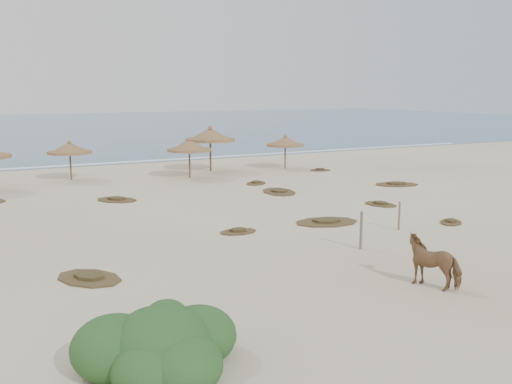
% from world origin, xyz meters
% --- Properties ---
extents(ground, '(160.00, 160.00, 0.00)m').
position_xyz_m(ground, '(0.00, 0.00, 0.00)').
color(ground, beige).
rests_on(ground, ground).
extents(ocean, '(200.00, 100.00, 0.01)m').
position_xyz_m(ocean, '(0.00, 75.00, 0.00)').
color(ocean, '#295B7C').
rests_on(ocean, ground).
extents(foam_line, '(70.00, 0.60, 0.01)m').
position_xyz_m(foam_line, '(0.00, 26.00, 0.00)').
color(foam_line, white).
rests_on(foam_line, ground).
extents(palapa_2, '(3.40, 3.40, 2.51)m').
position_xyz_m(palapa_2, '(-4.81, 18.93, 1.95)').
color(palapa_2, brown).
rests_on(palapa_2, ground).
extents(palapa_3, '(4.21, 4.21, 3.16)m').
position_xyz_m(palapa_3, '(4.41, 18.53, 2.45)').
color(palapa_3, brown).
rests_on(palapa_3, ground).
extents(palapa_4, '(3.06, 3.06, 2.60)m').
position_xyz_m(palapa_4, '(2.05, 16.37, 2.02)').
color(palapa_4, brown).
rests_on(palapa_4, ground).
extents(palapa_5, '(2.93, 2.93, 2.45)m').
position_xyz_m(palapa_5, '(9.61, 17.27, 1.90)').
color(palapa_5, brown).
rests_on(palapa_5, ground).
extents(horse, '(1.41, 1.84, 1.42)m').
position_xyz_m(horse, '(0.84, -5.96, 0.71)').
color(horse, brown).
rests_on(horse, ground).
extents(fence_post_near, '(0.12, 0.12, 1.33)m').
position_xyz_m(fence_post_near, '(1.38, -1.96, 0.67)').
color(fence_post_near, '#706554').
rests_on(fence_post_near, ground).
extents(fence_post_far, '(0.11, 0.11, 1.15)m').
position_xyz_m(fence_post_far, '(4.44, -0.45, 0.58)').
color(fence_post_far, '#706554').
rests_on(fence_post_far, ground).
extents(bush, '(3.39, 2.98, 1.52)m').
position_xyz_m(bush, '(-7.63, -7.18, 0.50)').
color(bush, '#2F5625').
rests_on(bush, ground).
extents(scrub_2, '(1.52, 1.00, 0.16)m').
position_xyz_m(scrub_2, '(-1.42, 2.14, 0.05)').
color(scrub_2, brown).
rests_on(scrub_2, ground).
extents(scrub_3, '(2.15, 2.88, 0.16)m').
position_xyz_m(scrub_3, '(4.43, 9.12, 0.05)').
color(scrub_3, brown).
rests_on(scrub_3, ground).
extents(scrub_4, '(1.51, 1.93, 0.16)m').
position_xyz_m(scrub_4, '(7.08, 3.83, 0.05)').
color(scrub_4, brown).
rests_on(scrub_4, ground).
extents(scrub_5, '(3.01, 2.50, 0.16)m').
position_xyz_m(scrub_5, '(11.79, 8.05, 0.05)').
color(scrub_5, brown).
rests_on(scrub_5, ground).
extents(scrub_7, '(1.94, 1.93, 0.16)m').
position_xyz_m(scrub_7, '(4.68, 12.28, 0.05)').
color(scrub_7, brown).
rests_on(scrub_7, ground).
extents(scrub_9, '(3.01, 2.25, 0.16)m').
position_xyz_m(scrub_9, '(2.60, 1.92, 0.05)').
color(scrub_9, brown).
rests_on(scrub_9, ground).
extents(scrub_10, '(1.65, 1.31, 0.16)m').
position_xyz_m(scrub_10, '(11.23, 15.21, 0.05)').
color(scrub_10, brown).
rests_on(scrub_10, ground).
extents(scrub_11, '(2.38, 2.64, 0.16)m').
position_xyz_m(scrub_11, '(-7.75, -0.86, 0.05)').
color(scrub_11, brown).
rests_on(scrub_11, ground).
extents(scrub_12, '(1.59, 1.51, 0.16)m').
position_xyz_m(scrub_12, '(7.19, -0.55, 0.05)').
color(scrub_12, brown).
rests_on(scrub_12, ground).
extents(scrub_13, '(2.50, 2.61, 0.16)m').
position_xyz_m(scrub_13, '(-3.99, 10.91, 0.05)').
color(scrub_13, brown).
rests_on(scrub_13, ground).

